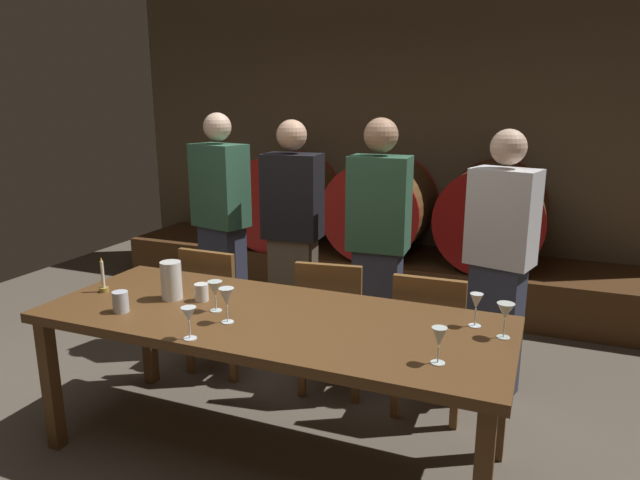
% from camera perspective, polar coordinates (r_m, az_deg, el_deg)
% --- Properties ---
extents(ground_plane, '(7.37, 7.37, 0.00)m').
position_cam_1_polar(ground_plane, '(3.29, -7.68, -19.83)').
color(ground_plane, brown).
extents(back_wall, '(5.67, 0.24, 2.95)m').
position_cam_1_polar(back_wall, '(5.72, 8.03, 10.38)').
color(back_wall, brown).
rests_on(back_wall, ground).
extents(barrel_shelf, '(5.10, 0.90, 0.42)m').
position_cam_1_polar(barrel_shelf, '(5.43, 6.14, -3.40)').
color(barrel_shelf, '#4C2D16').
rests_on(barrel_shelf, ground).
extents(wine_barrel_left, '(0.88, 0.83, 0.88)m').
position_cam_1_polar(wine_barrel_left, '(5.62, -3.59, 4.03)').
color(wine_barrel_left, brown).
rests_on(wine_barrel_left, barrel_shelf).
extents(wine_barrel_center, '(0.88, 0.83, 0.88)m').
position_cam_1_polar(wine_barrel_center, '(5.27, 6.19, 3.31)').
color(wine_barrel_center, brown).
rests_on(wine_barrel_center, barrel_shelf).
extents(wine_barrel_right, '(0.88, 0.83, 0.88)m').
position_cam_1_polar(wine_barrel_right, '(5.10, 16.87, 2.41)').
color(wine_barrel_right, brown).
rests_on(wine_barrel_right, barrel_shelf).
extents(dining_table, '(2.36, 0.91, 0.77)m').
position_cam_1_polar(dining_table, '(2.91, -4.94, -8.78)').
color(dining_table, brown).
rests_on(dining_table, ground).
extents(chair_left, '(0.40, 0.40, 0.88)m').
position_cam_1_polar(chair_left, '(3.90, -10.22, -6.30)').
color(chair_left, brown).
rests_on(chair_left, ground).
extents(chair_center, '(0.45, 0.45, 0.88)m').
position_cam_1_polar(chair_center, '(3.57, 1.22, -8.01)').
color(chair_center, brown).
rests_on(chair_center, ground).
extents(chair_right, '(0.41, 0.41, 0.88)m').
position_cam_1_polar(chair_right, '(3.38, 10.93, -9.55)').
color(chair_right, brown).
rests_on(chair_right, ground).
extents(guest_far_left, '(0.43, 0.32, 1.73)m').
position_cam_1_polar(guest_far_left, '(4.21, -9.80, 0.89)').
color(guest_far_left, '#33384C').
rests_on(guest_far_left, ground).
extents(guest_center_left, '(0.40, 0.26, 1.69)m').
position_cam_1_polar(guest_center_left, '(3.92, -2.72, -0.18)').
color(guest_center_left, brown).
rests_on(guest_center_left, ground).
extents(guest_center_right, '(0.39, 0.26, 1.71)m').
position_cam_1_polar(guest_center_right, '(3.71, 5.83, -0.80)').
color(guest_center_right, '#33384C').
rests_on(guest_center_right, ground).
extents(guest_far_right, '(0.43, 0.33, 1.66)m').
position_cam_1_polar(guest_far_right, '(3.63, 17.49, -2.26)').
color(guest_far_right, '#33384C').
rests_on(guest_far_right, ground).
extents(candle_center, '(0.05, 0.05, 0.20)m').
position_cam_1_polar(candle_center, '(3.40, -20.85, -3.97)').
color(candle_center, olive).
rests_on(candle_center, dining_table).
extents(pitcher, '(0.11, 0.11, 0.21)m').
position_cam_1_polar(pitcher, '(3.16, -14.64, -3.93)').
color(pitcher, white).
rests_on(pitcher, dining_table).
extents(wine_glass_far_left, '(0.08, 0.08, 0.16)m').
position_cam_1_polar(wine_glass_far_left, '(2.93, -10.45, -4.90)').
color(wine_glass_far_left, silver).
rests_on(wine_glass_far_left, dining_table).
extents(wine_glass_left, '(0.07, 0.07, 0.15)m').
position_cam_1_polar(wine_glass_left, '(2.62, -12.98, -7.36)').
color(wine_glass_left, white).
rests_on(wine_glass_left, dining_table).
extents(wine_glass_center_left, '(0.07, 0.07, 0.17)m').
position_cam_1_polar(wine_glass_center_left, '(2.77, -9.32, -5.73)').
color(wine_glass_center_left, white).
rests_on(wine_glass_center_left, dining_table).
extents(wine_glass_center_right, '(0.06, 0.06, 0.16)m').
position_cam_1_polar(wine_glass_center_right, '(2.38, 11.82, -9.59)').
color(wine_glass_center_right, silver).
rests_on(wine_glass_center_right, dining_table).
extents(wine_glass_right, '(0.06, 0.06, 0.16)m').
position_cam_1_polar(wine_glass_right, '(2.79, 15.36, -6.06)').
color(wine_glass_right, white).
rests_on(wine_glass_right, dining_table).
extents(wine_glass_far_right, '(0.08, 0.08, 0.16)m').
position_cam_1_polar(wine_glass_far_right, '(2.70, 18.05, -6.86)').
color(wine_glass_far_right, silver).
rests_on(wine_glass_far_right, dining_table).
extents(cup_left, '(0.08, 0.08, 0.11)m').
position_cam_1_polar(cup_left, '(3.06, -19.32, -5.85)').
color(cup_left, silver).
rests_on(cup_left, dining_table).
extents(cup_right, '(0.07, 0.07, 0.09)m').
position_cam_1_polar(cup_right, '(3.11, -11.77, -5.15)').
color(cup_right, white).
rests_on(cup_right, dining_table).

